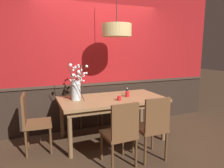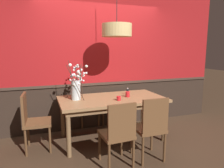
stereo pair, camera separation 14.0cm
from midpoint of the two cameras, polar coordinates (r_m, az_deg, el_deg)
The scene contains 13 objects.
ground_plane at distance 3.91m, azimuth 1.06°, elevation -14.79°, with size 24.00×24.00×0.00m, color #422D1E.
back_wall at distance 4.24m, azimuth -2.33°, elevation 7.18°, with size 5.34×0.14×2.89m.
dining_table at distance 3.68m, azimuth 1.10°, elevation -5.10°, with size 1.84×0.98×0.76m.
chair_near_side_right at distance 3.08m, azimuth 11.98°, elevation -11.27°, with size 0.42×0.44×0.96m.
chair_far_side_right at distance 4.59m, azimuth -0.06°, elevation -4.19°, with size 0.45×0.40×0.89m.
chair_far_side_left at distance 4.47m, azimuth -6.03°, elevation -4.70°, with size 0.44×0.42×0.90m.
chair_head_west_end at distance 3.52m, azimuth -20.06°, elevation -9.05°, with size 0.44×0.46×0.93m.
chair_near_side_left at distance 2.87m, azimuth 3.19°, elevation -13.03°, with size 0.44×0.46×0.93m.
vase_with_blossoms at distance 3.54m, azimuth -8.75°, elevation -0.85°, with size 0.37×0.61×0.67m.
candle_holder_nearer_center at distance 3.73m, azimuth 5.41°, elevation -2.84°, with size 0.08×0.08×0.10m.
candle_holder_nearer_edge at distance 3.47m, azimuth 3.03°, elevation -3.98°, with size 0.08×0.08×0.07m.
condiment_bottle at distance 3.92m, azimuth 5.37°, elevation -2.08°, with size 0.04×0.04×0.13m.
pendant_lamp at distance 3.66m, azimuth 2.46°, elevation 14.65°, with size 0.52×0.52×1.06m.
Camera 2 is at (-1.19, -3.35, 1.62)m, focal length 33.04 mm.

